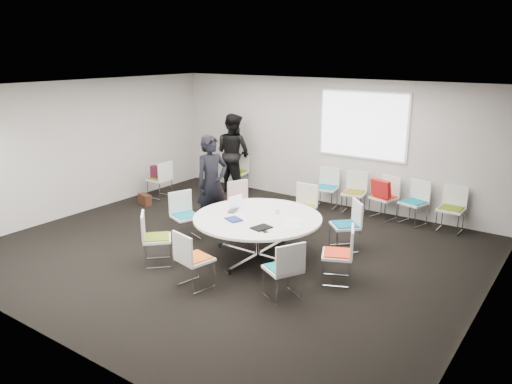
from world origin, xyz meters
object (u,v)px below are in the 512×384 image
Objects in this scene: person_main at (212,183)px; person_back at (233,153)px; chair_ring_a at (338,265)px; laptop at (236,210)px; brown_bag at (145,199)px; chair_ring_d at (243,212)px; chair_back_a at (326,195)px; maroon_bag at (159,172)px; chair_person_back at (237,179)px; chair_ring_e at (186,225)px; chair_ring_c at (302,216)px; chair_back_b at (354,201)px; chair_ring_g at (195,270)px; chair_back_d at (413,211)px; conference_table at (257,228)px; chair_spare_left at (160,186)px; chair_back_e at (450,218)px; chair_ring_b at (345,235)px; chair_ring_f at (157,248)px; cup at (277,212)px; chair_ring_h at (283,280)px; chair_back_c at (384,205)px.

person_main is 0.97× the size of person_back.
laptop is (-1.98, 0.08, 0.47)m from chair_ring_a.
brown_bag is (-0.96, -2.04, -0.84)m from person_back.
chair_ring_d is 2.65m from brown_bag.
maroon_bag is at bearing 14.95° from chair_back_a.
maroon_bag is at bearing 44.60° from chair_person_back.
chair_ring_e and chair_back_a have the same top height.
chair_ring_c is at bearing 136.47° from chair_ring_d.
person_main is at bearing 57.07° from chair_back_a.
person_main is (-1.15, -2.54, 0.65)m from chair_back_a.
chair_ring_g is at bearing 74.67° from chair_back_b.
brown_bag is (-5.39, -2.21, -0.16)m from chair_back_d.
conference_table is 4.25m from chair_spare_left.
person_main is (-1.42, -1.00, 0.65)m from chair_ring_c.
chair_ring_a and chair_back_e have the same top height.
chair_back_a reaches higher than laptop.
chair_ring_b is at bearing 160.82° from person_back.
chair_ring_f is (-1.20, -1.16, -0.25)m from conference_table.
chair_ring_a is at bearing 130.37° from chair_ring_c.
chair_back_a and chair_spare_left have the same top height.
chair_ring_a is at bearing -11.02° from brown_bag.
cup is at bearing -108.32° from chair_spare_left.
chair_ring_e and chair_ring_h have the same top height.
chair_ring_a and chair_ring_d have the same top height.
chair_back_a is at bearing 96.39° from conference_table.
chair_ring_c is 2.44× the size of brown_bag.
chair_ring_a is 2.04m from laptop.
cup is at bearing 121.55° from chair_ring_e.
chair_ring_g is 4.85m from chair_spare_left.
chair_back_e is at bearing -60.42° from laptop.
chair_ring_b and chair_back_e have the same top height.
brown_bag is at bearing 20.86° from chair_back_e.
chair_back_e is 6.51m from brown_bag.
chair_ring_c is at bearing 59.91° from chair_back_d.
chair_person_back is 4.23m from cup.
chair_back_b and chair_person_back have the same top height.
chair_ring_b is 2.86m from chair_ring_g.
chair_ring_d is 1.00× the size of chair_back_b.
chair_ring_d and chair_ring_g have the same top height.
chair_spare_left is (-2.74, 2.75, 0.00)m from chair_ring_f.
chair_ring_e and chair_back_b have the same top height.
chair_back_d is 3.81m from laptop.
chair_ring_d is (-2.23, -0.02, 0.00)m from chair_ring_b.
chair_ring_a and chair_person_back have the same top height.
chair_back_c and chair_back_d have the same top height.
laptop is 3.82m from maroon_bag.
brown_bag is at bearing 54.84° from laptop.
person_back is at bearing -29.77° from chair_ring_c.
brown_bag is at bearing 23.63° from chair_back_a.
person_main is (-1.50, 0.62, 0.40)m from conference_table.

